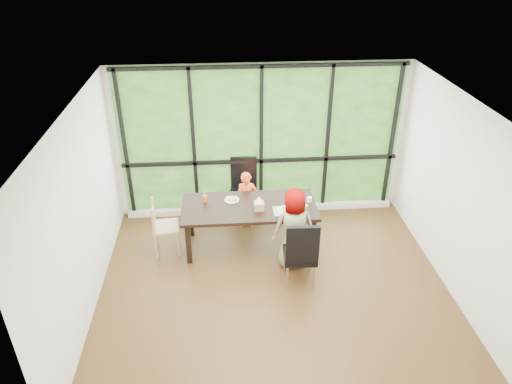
% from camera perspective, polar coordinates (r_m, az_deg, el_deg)
% --- Properties ---
extents(ground, '(5.00, 5.00, 0.00)m').
position_cam_1_polar(ground, '(6.99, 2.21, -11.53)').
color(ground, black).
rests_on(ground, ground).
extents(back_wall, '(5.00, 0.00, 5.00)m').
position_cam_1_polar(back_wall, '(8.18, 0.59, 6.17)').
color(back_wall, silver).
rests_on(back_wall, ground).
extents(foliage_backdrop, '(4.80, 0.02, 2.65)m').
position_cam_1_polar(foliage_backdrop, '(8.16, 0.60, 6.12)').
color(foliage_backdrop, '#1D4D18').
rests_on(foliage_backdrop, back_wall).
extents(window_mullions, '(4.80, 0.06, 2.65)m').
position_cam_1_polar(window_mullions, '(8.13, 0.63, 6.00)').
color(window_mullions, black).
rests_on(window_mullions, back_wall).
extents(window_sill, '(4.80, 0.12, 0.10)m').
position_cam_1_polar(window_sill, '(8.69, 0.61, -1.99)').
color(window_sill, silver).
rests_on(window_sill, ground).
extents(dining_table, '(2.18, 1.11, 0.75)m').
position_cam_1_polar(dining_table, '(7.61, -0.81, -4.09)').
color(dining_table, black).
rests_on(dining_table, ground).
extents(chair_window_leather, '(0.52, 0.52, 1.08)m').
position_cam_1_polar(chair_window_leather, '(8.30, -1.56, 0.30)').
color(chair_window_leather, black).
rests_on(chair_window_leather, ground).
extents(chair_interior_leather, '(0.48, 0.48, 1.08)m').
position_cam_1_polar(chair_interior_leather, '(6.81, 5.33, -7.08)').
color(chair_interior_leather, black).
rests_on(chair_interior_leather, ground).
extents(chair_end_beech, '(0.44, 0.46, 0.90)m').
position_cam_1_polar(chair_end_beech, '(7.59, -10.83, -4.15)').
color(chair_end_beech, tan).
rests_on(chair_end_beech, ground).
extents(child_toddler, '(0.37, 0.25, 1.02)m').
position_cam_1_polar(child_toddler, '(8.03, -1.10, -1.02)').
color(child_toddler, '#DF4F20').
rests_on(child_toddler, ground).
extents(child_older, '(0.67, 0.47, 1.30)m').
position_cam_1_polar(child_older, '(7.08, 4.53, -4.42)').
color(child_older, gray).
rests_on(child_older, ground).
extents(placemat, '(0.40, 0.29, 0.01)m').
position_cam_1_polar(placemat, '(7.30, 3.66, -2.27)').
color(placemat, tan).
rests_on(placemat, dining_table).
extents(plate_far, '(0.23, 0.23, 0.01)m').
position_cam_1_polar(plate_far, '(7.56, -2.93, -0.97)').
color(plate_far, white).
rests_on(plate_far, dining_table).
extents(plate_near, '(0.26, 0.26, 0.02)m').
position_cam_1_polar(plate_near, '(7.30, 3.58, -2.22)').
color(plate_near, white).
rests_on(plate_near, dining_table).
extents(orange_cup, '(0.07, 0.07, 0.11)m').
position_cam_1_polar(orange_cup, '(7.54, -6.19, -0.80)').
color(orange_cup, '#F25A15').
rests_on(orange_cup, dining_table).
extents(green_cup, '(0.09, 0.09, 0.14)m').
position_cam_1_polar(green_cup, '(7.24, 5.99, -2.06)').
color(green_cup, green).
rests_on(green_cup, dining_table).
extents(white_mug, '(0.08, 0.08, 0.08)m').
position_cam_1_polar(white_mug, '(7.55, 6.45, -0.92)').
color(white_mug, white).
rests_on(white_mug, dining_table).
extents(tissue_box, '(0.15, 0.15, 0.13)m').
position_cam_1_polar(tissue_box, '(7.29, 0.38, -1.67)').
color(tissue_box, tan).
rests_on(tissue_box, dining_table).
extents(crepe_rolls_far, '(0.20, 0.12, 0.04)m').
position_cam_1_polar(crepe_rolls_far, '(7.55, -2.94, -0.80)').
color(crepe_rolls_far, tan).
rests_on(crepe_rolls_far, plate_far).
extents(crepe_rolls_near, '(0.15, 0.12, 0.04)m').
position_cam_1_polar(crepe_rolls_near, '(7.28, 3.58, -2.04)').
color(crepe_rolls_near, tan).
rests_on(crepe_rolls_near, plate_near).
extents(straw_white, '(0.01, 0.04, 0.20)m').
position_cam_1_polar(straw_white, '(7.49, -6.22, -0.18)').
color(straw_white, white).
rests_on(straw_white, orange_cup).
extents(straw_pink, '(0.01, 0.04, 0.20)m').
position_cam_1_polar(straw_pink, '(7.18, 6.04, -1.33)').
color(straw_pink, pink).
rests_on(straw_pink, green_cup).
extents(tissue, '(0.12, 0.12, 0.11)m').
position_cam_1_polar(tissue, '(7.23, 0.38, -0.87)').
color(tissue, white).
rests_on(tissue, tissue_box).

